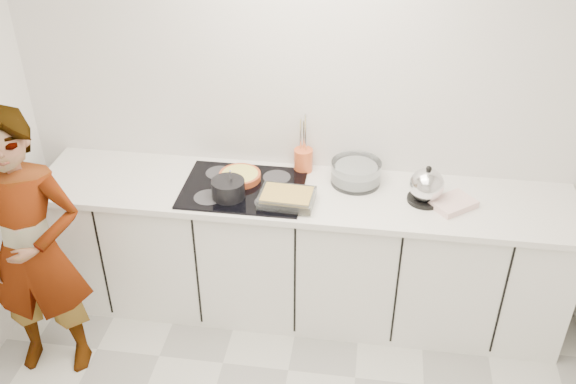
# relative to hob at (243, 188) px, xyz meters

# --- Properties ---
(wall_back) EXTENTS (3.60, 0.00, 2.60)m
(wall_back) POSITION_rel_hob_xyz_m (0.35, 0.34, 0.38)
(wall_back) COLOR white
(wall_back) RESTS_ON ground
(base_cabinets) EXTENTS (3.20, 0.58, 0.87)m
(base_cabinets) POSITION_rel_hob_xyz_m (0.35, 0.02, -0.48)
(base_cabinets) COLOR white
(base_cabinets) RESTS_ON floor
(countertop) EXTENTS (3.24, 0.64, 0.04)m
(countertop) POSITION_rel_hob_xyz_m (0.35, 0.02, -0.03)
(countertop) COLOR white
(countertop) RESTS_ON base_cabinets
(hob) EXTENTS (0.72, 0.54, 0.01)m
(hob) POSITION_rel_hob_xyz_m (0.00, 0.00, 0.00)
(hob) COLOR black
(hob) RESTS_ON countertop
(tart_dish) EXTENTS (0.28, 0.28, 0.04)m
(tart_dish) POSITION_rel_hob_xyz_m (-0.04, 0.09, 0.03)
(tart_dish) COLOR #B84922
(tart_dish) RESTS_ON hob
(saucepan) EXTENTS (0.24, 0.24, 0.19)m
(saucepan) POSITION_rel_hob_xyz_m (-0.06, -0.11, 0.06)
(saucepan) COLOR black
(saucepan) RESTS_ON hob
(baking_dish) EXTENTS (0.33, 0.25, 0.06)m
(baking_dish) POSITION_rel_hob_xyz_m (0.28, -0.12, 0.04)
(baking_dish) COLOR silver
(baking_dish) RESTS_ON hob
(mixing_bowl) EXTENTS (0.35, 0.35, 0.14)m
(mixing_bowl) POSITION_rel_hob_xyz_m (0.66, 0.17, 0.06)
(mixing_bowl) COLOR silver
(mixing_bowl) RESTS_ON countertop
(tea_towel) EXTENTS (0.30, 0.29, 0.04)m
(tea_towel) POSITION_rel_hob_xyz_m (1.23, -0.01, 0.01)
(tea_towel) COLOR white
(tea_towel) RESTS_ON countertop
(kettle) EXTENTS (0.26, 0.26, 0.23)m
(kettle) POSITION_rel_hob_xyz_m (1.07, 0.02, 0.09)
(kettle) COLOR black
(kettle) RESTS_ON countertop
(utensil_crock) EXTENTS (0.13, 0.13, 0.15)m
(utensil_crock) POSITION_rel_hob_xyz_m (0.33, 0.27, 0.07)
(utensil_crock) COLOR #E05C2C
(utensil_crock) RESTS_ON countertop
(cook) EXTENTS (0.65, 0.48, 1.65)m
(cook) POSITION_rel_hob_xyz_m (-1.04, -0.65, -0.09)
(cook) COLOR white
(cook) RESTS_ON floor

